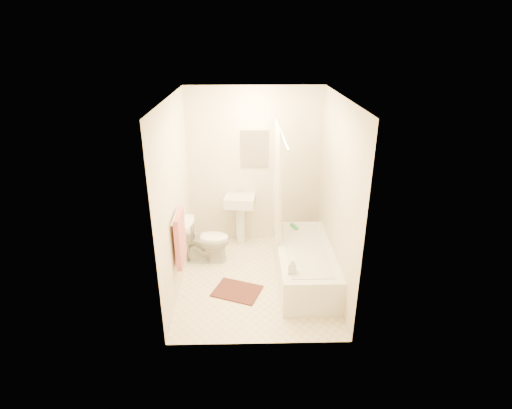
{
  "coord_description": "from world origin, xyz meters",
  "views": [
    {
      "loc": [
        -0.11,
        -4.54,
        3.06
      ],
      "look_at": [
        0.0,
        0.25,
        1.0
      ],
      "focal_mm": 28.0,
      "sensor_mm": 36.0,
      "label": 1
    }
  ],
  "objects_px": {
    "toilet": "(206,240)",
    "bath_mat": "(237,291)",
    "bathtub": "(305,264)",
    "soap_bottle": "(292,266)",
    "sink": "(240,217)"
  },
  "relations": [
    {
      "from": "bathtub",
      "to": "soap_bottle",
      "type": "relative_size",
      "value": 8.29
    },
    {
      "from": "soap_bottle",
      "to": "bath_mat",
      "type": "bearing_deg",
      "value": 157.12
    },
    {
      "from": "sink",
      "to": "bath_mat",
      "type": "distance_m",
      "value": 1.39
    },
    {
      "from": "bathtub",
      "to": "soap_bottle",
      "type": "height_order",
      "value": "soap_bottle"
    },
    {
      "from": "bathtub",
      "to": "bath_mat",
      "type": "distance_m",
      "value": 0.97
    },
    {
      "from": "toilet",
      "to": "bath_mat",
      "type": "xyz_separation_m",
      "value": [
        0.45,
        -0.8,
        -0.32
      ]
    },
    {
      "from": "bathtub",
      "to": "sink",
      "type": "bearing_deg",
      "value": 129.95
    },
    {
      "from": "toilet",
      "to": "bathtub",
      "type": "distance_m",
      "value": 1.45
    },
    {
      "from": "bathtub",
      "to": "bath_mat",
      "type": "height_order",
      "value": "bathtub"
    },
    {
      "from": "sink",
      "to": "bathtub",
      "type": "height_order",
      "value": "sink"
    },
    {
      "from": "toilet",
      "to": "soap_bottle",
      "type": "relative_size",
      "value": 3.42
    },
    {
      "from": "sink",
      "to": "soap_bottle",
      "type": "height_order",
      "value": "sink"
    },
    {
      "from": "bath_mat",
      "to": "toilet",
      "type": "bearing_deg",
      "value": 119.43
    },
    {
      "from": "toilet",
      "to": "bath_mat",
      "type": "relative_size",
      "value": 1.17
    },
    {
      "from": "sink",
      "to": "soap_bottle",
      "type": "relative_size",
      "value": 4.43
    }
  ]
}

